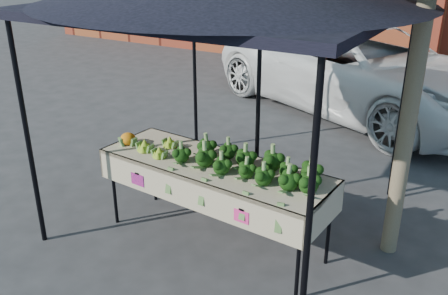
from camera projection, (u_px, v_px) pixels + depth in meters
ground at (210, 230)px, 5.30m from camera, size 90.00×90.00×0.00m
table at (214, 204)px, 4.94m from camera, size 2.45×0.97×0.90m
canopy at (232, 102)px, 5.08m from camera, size 3.16×3.16×2.74m
broccoli_heap at (247, 160)px, 4.57m from camera, size 1.51×0.54×0.22m
romanesco_cluster at (159, 143)px, 5.03m from camera, size 0.40×0.44×0.17m
cauliflower_pair at (128, 138)px, 5.19m from camera, size 0.17×0.17×0.15m
street_tree at (423, 26)px, 4.11m from camera, size 2.29×2.29×4.51m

